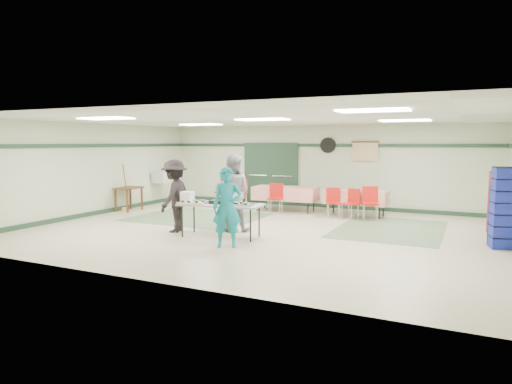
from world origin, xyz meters
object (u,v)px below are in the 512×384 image
at_px(chair_c, 370,200).
at_px(dining_table_a, 356,197).
at_px(volunteer_grey, 232,193).
at_px(chair_b, 333,200).
at_px(office_printer, 161,177).
at_px(volunteer_teal, 227,207).
at_px(serving_table, 221,206).
at_px(chair_loose_b, 224,189).
at_px(broom, 126,187).
at_px(volunteer_dark, 175,196).
at_px(crate_stack_blue_a, 500,215).
at_px(crate_stack_blue_b, 502,208).
at_px(chair_loose_a, 242,190).
at_px(crate_stack_red, 498,203).
at_px(printer_table, 129,190).
at_px(chair_a, 352,201).
at_px(chair_d, 276,195).
at_px(dining_table_b, 285,193).

bearing_deg(chair_c, dining_table_a, 117.19).
relative_size(volunteer_grey, chair_c, 1.99).
xyz_separation_m(volunteer_grey, chair_b, (1.67, 2.95, -0.41)).
xyz_separation_m(chair_c, office_printer, (-7.22, 0.18, 0.37)).
distance_m(chair_b, office_printer, 6.20).
bearing_deg(volunteer_teal, chair_b, 54.28).
bearing_deg(serving_table, dining_table_a, 56.95).
xyz_separation_m(chair_loose_b, broom, (-2.20, -2.37, 0.18)).
bearing_deg(volunteer_dark, serving_table, 78.13).
xyz_separation_m(crate_stack_blue_a, crate_stack_blue_b, (0.00, -0.38, 0.20)).
bearing_deg(office_printer, dining_table_a, 3.83).
xyz_separation_m(chair_loose_a, office_printer, (-2.69, -0.86, 0.39)).
distance_m(volunteer_teal, office_printer, 7.06).
height_order(volunteer_grey, crate_stack_blue_b, volunteer_grey).
height_order(chair_loose_b, office_printer, office_printer).
relative_size(volunteer_dark, office_printer, 3.56).
distance_m(chair_c, crate_stack_red, 3.16).
bearing_deg(crate_stack_red, chair_c, 166.99).
height_order(printer_table, broom, broom).
relative_size(volunteer_dark, chair_a, 2.05).
bearing_deg(volunteer_teal, dining_table_a, 50.23).
relative_size(crate_stack_red, office_printer, 2.98).
height_order(volunteer_grey, chair_d, volunteer_grey).
relative_size(volunteer_teal, office_printer, 3.36).
distance_m(volunteer_teal, crate_stack_blue_a, 5.71).
relative_size(chair_a, crate_stack_red, 0.58).
height_order(chair_loose_a, crate_stack_blue_b, crate_stack_blue_b).
height_order(volunteer_teal, volunteer_dark, volunteer_dark).
xyz_separation_m(chair_b, chair_loose_a, (-3.49, 1.05, 0.03)).
bearing_deg(crate_stack_blue_b, chair_d, 158.88).
xyz_separation_m(volunteer_grey, crate_stack_blue_b, (5.79, 0.68, -0.10)).
bearing_deg(volunteer_teal, crate_stack_blue_b, 0.08).
xyz_separation_m(chair_a, chair_loose_a, (-4.03, 1.05, 0.03)).
bearing_deg(broom, crate_stack_blue_a, -7.28).
bearing_deg(chair_loose_a, chair_c, -35.16).
bearing_deg(crate_stack_blue_a, serving_table, -162.13).
height_order(serving_table, volunteer_teal, volunteer_teal).
bearing_deg(chair_a, broom, -145.48).
bearing_deg(office_printer, crate_stack_red, -4.40).
relative_size(chair_b, crate_stack_red, 0.58).
distance_m(chair_loose_a, crate_stack_blue_b, 8.31).
height_order(serving_table, chair_c, chair_c).
bearing_deg(office_printer, volunteer_dark, -48.69).
xyz_separation_m(chair_b, crate_stack_blue_b, (4.12, -2.27, 0.31)).
relative_size(volunteer_grey, printer_table, 2.08).
xyz_separation_m(chair_c, chair_d, (-2.83, -0.00, -0.02)).
bearing_deg(chair_c, dining_table_b, 151.84).
height_order(volunteer_teal, dining_table_b, volunteer_teal).
height_order(chair_a, chair_d, chair_d).
relative_size(crate_stack_blue_b, broom, 1.15).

